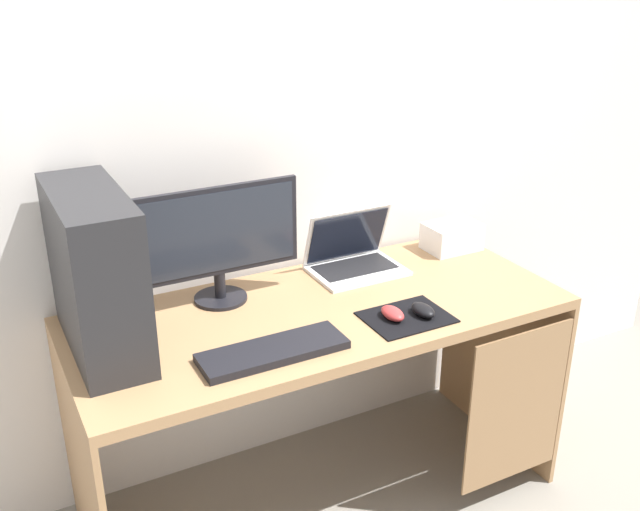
% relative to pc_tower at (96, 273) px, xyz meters
% --- Properties ---
extents(ground_plane, '(8.00, 8.00, 0.00)m').
position_rel_pc_tower_xyz_m(ground_plane, '(0.65, -0.07, -0.98)').
color(ground_plane, gray).
extents(wall_back, '(4.00, 0.05, 2.60)m').
position_rel_pc_tower_xyz_m(wall_back, '(0.65, 0.30, 0.33)').
color(wall_back, silver).
rests_on(wall_back, ground_plane).
extents(desk, '(1.56, 0.67, 0.75)m').
position_rel_pc_tower_xyz_m(desk, '(0.67, -0.08, -0.37)').
color(desk, '#A37A51').
rests_on(desk, ground_plane).
extents(pc_tower, '(0.18, 0.49, 0.46)m').
position_rel_pc_tower_xyz_m(pc_tower, '(0.00, 0.00, 0.00)').
color(pc_tower, '#232326').
rests_on(pc_tower, desk).
extents(monitor, '(0.53, 0.17, 0.38)m').
position_rel_pc_tower_xyz_m(monitor, '(0.40, 0.12, -0.02)').
color(monitor, black).
rests_on(monitor, desk).
extents(laptop, '(0.32, 0.23, 0.21)m').
position_rel_pc_tower_xyz_m(laptop, '(0.89, 0.13, -0.19)').
color(laptop, white).
rests_on(laptop, desk).
extents(projector, '(0.20, 0.14, 0.10)m').
position_rel_pc_tower_xyz_m(projector, '(1.31, 0.13, -0.18)').
color(projector, white).
rests_on(projector, desk).
extents(keyboard, '(0.42, 0.14, 0.02)m').
position_rel_pc_tower_xyz_m(keyboard, '(0.40, -0.27, -0.22)').
color(keyboard, black).
rests_on(keyboard, desk).
extents(mousepad, '(0.26, 0.20, 0.00)m').
position_rel_pc_tower_xyz_m(mousepad, '(0.86, -0.26, -0.23)').
color(mousepad, black).
rests_on(mousepad, desk).
extents(mouse_left, '(0.06, 0.10, 0.03)m').
position_rel_pc_tower_xyz_m(mouse_left, '(0.81, -0.25, -0.21)').
color(mouse_left, '#B23333').
rests_on(mouse_left, mousepad).
extents(mouse_right, '(0.06, 0.10, 0.03)m').
position_rel_pc_tower_xyz_m(mouse_right, '(0.91, -0.27, -0.21)').
color(mouse_right, black).
rests_on(mouse_right, mousepad).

